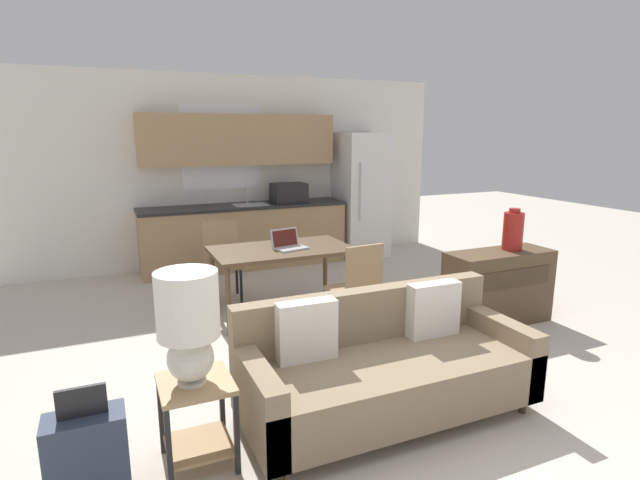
{
  "coord_description": "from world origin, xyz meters",
  "views": [
    {
      "loc": [
        -1.82,
        -2.55,
        1.92
      ],
      "look_at": [
        -0.05,
        1.5,
        0.95
      ],
      "focal_mm": 28.0,
      "sensor_mm": 36.0,
      "label": 1
    }
  ],
  "objects_px": {
    "dining_table": "(282,254)",
    "dining_chair_near_right": "(357,285)",
    "couch": "(383,367)",
    "suitcase": "(88,458)",
    "side_table": "(197,409)",
    "vase": "(513,231)",
    "table_lamp": "(188,321)",
    "credenza": "(498,287)",
    "laptop": "(288,244)",
    "refrigerator": "(362,195)",
    "dining_chair_far_left": "(222,257)"
  },
  "relations": [
    {
      "from": "laptop",
      "to": "table_lamp",
      "type": "bearing_deg",
      "value": -135.48
    },
    {
      "from": "dining_chair_near_right",
      "to": "couch",
      "type": "bearing_deg",
      "value": 64.72
    },
    {
      "from": "table_lamp",
      "to": "dining_chair_near_right",
      "type": "relative_size",
      "value": 0.72
    },
    {
      "from": "credenza",
      "to": "suitcase",
      "type": "xyz_separation_m",
      "value": [
        -3.78,
        -1.13,
        -0.12
      ]
    },
    {
      "from": "dining_table",
      "to": "suitcase",
      "type": "xyz_separation_m",
      "value": [
        -1.85,
        -2.22,
        -0.4
      ]
    },
    {
      "from": "credenza",
      "to": "dining_chair_far_left",
      "type": "xyz_separation_m",
      "value": [
        -2.38,
        1.88,
        0.12
      ]
    },
    {
      "from": "credenza",
      "to": "suitcase",
      "type": "bearing_deg",
      "value": -163.37
    },
    {
      "from": "refrigerator",
      "to": "dining_chair_near_right",
      "type": "relative_size",
      "value": 2.1
    },
    {
      "from": "dining_chair_near_right",
      "to": "dining_chair_far_left",
      "type": "xyz_separation_m",
      "value": [
        -0.92,
        1.59,
        0.0
      ]
    },
    {
      "from": "refrigerator",
      "to": "suitcase",
      "type": "xyz_separation_m",
      "value": [
        -3.87,
        -4.22,
        -0.69
      ]
    },
    {
      "from": "vase",
      "to": "laptop",
      "type": "height_order",
      "value": "vase"
    },
    {
      "from": "vase",
      "to": "dining_chair_far_left",
      "type": "bearing_deg",
      "value": 143.76
    },
    {
      "from": "dining_chair_far_left",
      "to": "couch",
      "type": "bearing_deg",
      "value": -74.84
    },
    {
      "from": "couch",
      "to": "credenza",
      "type": "height_order",
      "value": "couch"
    },
    {
      "from": "dining_table",
      "to": "table_lamp",
      "type": "height_order",
      "value": "table_lamp"
    },
    {
      "from": "vase",
      "to": "dining_chair_near_right",
      "type": "bearing_deg",
      "value": 170.47
    },
    {
      "from": "refrigerator",
      "to": "side_table",
      "type": "bearing_deg",
      "value": -128.57
    },
    {
      "from": "couch",
      "to": "dining_chair_near_right",
      "type": "xyz_separation_m",
      "value": [
        0.47,
        1.28,
        0.15
      ]
    },
    {
      "from": "vase",
      "to": "dining_chair_near_right",
      "type": "distance_m",
      "value": 1.7
    },
    {
      "from": "dining_table",
      "to": "refrigerator",
      "type": "bearing_deg",
      "value": 44.67
    },
    {
      "from": "refrigerator",
      "to": "table_lamp",
      "type": "distance_m",
      "value": 5.29
    },
    {
      "from": "couch",
      "to": "side_table",
      "type": "distance_m",
      "value": 1.27
    },
    {
      "from": "couch",
      "to": "credenza",
      "type": "bearing_deg",
      "value": 27.18
    },
    {
      "from": "refrigerator",
      "to": "couch",
      "type": "xyz_separation_m",
      "value": [
        -2.02,
        -4.08,
        -0.61
      ]
    },
    {
      "from": "couch",
      "to": "suitcase",
      "type": "distance_m",
      "value": 1.86
    },
    {
      "from": "refrigerator",
      "to": "dining_table",
      "type": "xyz_separation_m",
      "value": [
        -2.02,
        -1.99,
        -0.29
      ]
    },
    {
      "from": "vase",
      "to": "laptop",
      "type": "xyz_separation_m",
      "value": [
        -2.02,
        1.05,
        -0.17
      ]
    },
    {
      "from": "laptop",
      "to": "couch",
      "type": "bearing_deg",
      "value": -104.56
    },
    {
      "from": "table_lamp",
      "to": "couch",
      "type": "bearing_deg",
      "value": 2.45
    },
    {
      "from": "refrigerator",
      "to": "couch",
      "type": "distance_m",
      "value": 4.59
    },
    {
      "from": "side_table",
      "to": "vase",
      "type": "xyz_separation_m",
      "value": [
        3.36,
        1.05,
        0.59
      ]
    },
    {
      "from": "credenza",
      "to": "dining_chair_far_left",
      "type": "relative_size",
      "value": 1.23
    },
    {
      "from": "couch",
      "to": "dining_chair_far_left",
      "type": "bearing_deg",
      "value": 98.97
    },
    {
      "from": "credenza",
      "to": "dining_chair_near_right",
      "type": "xyz_separation_m",
      "value": [
        -1.46,
        0.29,
        0.12
      ]
    },
    {
      "from": "suitcase",
      "to": "side_table",
      "type": "bearing_deg",
      "value": 9.27
    },
    {
      "from": "refrigerator",
      "to": "side_table",
      "type": "xyz_separation_m",
      "value": [
        -3.29,
        -4.12,
        -0.6
      ]
    },
    {
      "from": "dining_table",
      "to": "laptop",
      "type": "bearing_deg",
      "value": -27.72
    },
    {
      "from": "laptop",
      "to": "side_table",
      "type": "bearing_deg",
      "value": -135.25
    },
    {
      "from": "dining_table",
      "to": "dining_chair_far_left",
      "type": "bearing_deg",
      "value": 120.09
    },
    {
      "from": "credenza",
      "to": "dining_chair_near_right",
      "type": "bearing_deg",
      "value": 168.88
    },
    {
      "from": "refrigerator",
      "to": "vase",
      "type": "distance_m",
      "value": 3.07
    },
    {
      "from": "dining_table",
      "to": "dining_chair_near_right",
      "type": "height_order",
      "value": "dining_chair_near_right"
    },
    {
      "from": "dining_table",
      "to": "dining_chair_far_left",
      "type": "relative_size",
      "value": 1.6
    },
    {
      "from": "table_lamp",
      "to": "laptop",
      "type": "xyz_separation_m",
      "value": [
        1.35,
        2.11,
        -0.12
      ]
    },
    {
      "from": "side_table",
      "to": "vase",
      "type": "distance_m",
      "value": 3.57
    },
    {
      "from": "table_lamp",
      "to": "credenza",
      "type": "relative_size",
      "value": 0.59
    },
    {
      "from": "couch",
      "to": "dining_chair_far_left",
      "type": "distance_m",
      "value": 2.91
    },
    {
      "from": "vase",
      "to": "table_lamp",
      "type": "bearing_deg",
      "value": -162.55
    },
    {
      "from": "table_lamp",
      "to": "vase",
      "type": "relative_size",
      "value": 1.55
    },
    {
      "from": "laptop",
      "to": "suitcase",
      "type": "xyz_separation_m",
      "value": [
        -1.91,
        -2.19,
        -0.52
      ]
    }
  ]
}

